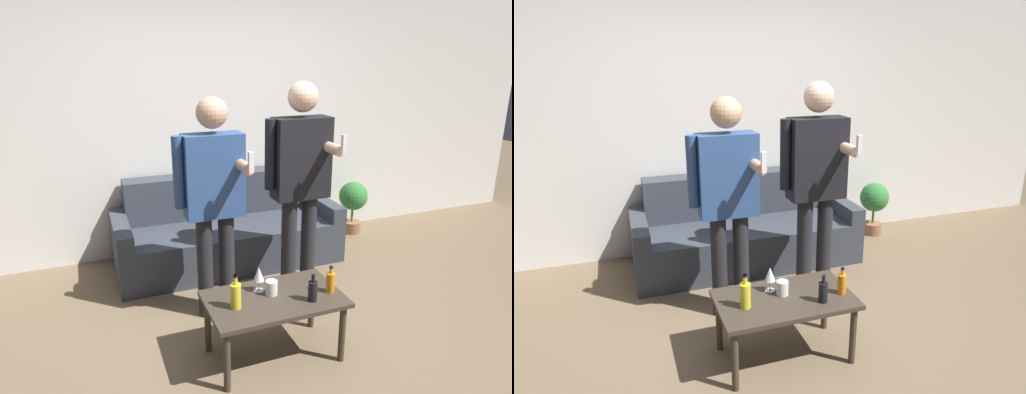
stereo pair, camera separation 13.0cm
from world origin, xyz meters
TOP-DOWN VIEW (x-y plane):
  - ground_plane at (0.00, 0.00)m, footprint 16.00×16.00m
  - wall_back at (0.00, 2.02)m, footprint 8.00×0.06m
  - couch at (0.06, 1.59)m, footprint 2.10×0.84m
  - coffee_table at (-0.11, 0.04)m, footprint 0.89×0.52m
  - bottle_orange at (0.10, -0.09)m, footprint 0.06×0.06m
  - bottle_green at (0.26, -0.03)m, footprint 0.06×0.06m
  - bottle_dark at (-0.38, 0.01)m, footprint 0.07×0.07m
  - wine_glass_near at (-0.17, 0.15)m, footprint 0.07×0.07m
  - cup_on_table at (-0.11, 0.08)m, footprint 0.08×0.08m
  - person_standing_left at (-0.31, 0.69)m, footprint 0.50×0.43m
  - person_standing_right at (0.41, 0.75)m, footprint 0.53×0.45m
  - potted_plant at (1.59, 1.75)m, footprint 0.32×0.32m

SIDE VIEW (x-z plane):
  - ground_plane at x=0.00m, z-range 0.00..0.00m
  - couch at x=0.06m, z-range -0.12..0.70m
  - potted_plant at x=1.59m, z-range 0.08..0.67m
  - coffee_table at x=-0.11m, z-range 0.16..0.60m
  - cup_on_table at x=-0.11m, z-range 0.44..0.54m
  - bottle_orange at x=0.10m, z-range 0.42..0.60m
  - bottle_green at x=0.26m, z-range 0.42..0.61m
  - bottle_dark at x=-0.38m, z-range 0.42..0.64m
  - wine_glass_near at x=-0.17m, z-range 0.47..0.64m
  - person_standing_left at x=-0.31m, z-range 0.15..1.81m
  - person_standing_right at x=0.41m, z-range 0.16..1.90m
  - wall_back at x=0.00m, z-range 0.00..2.70m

